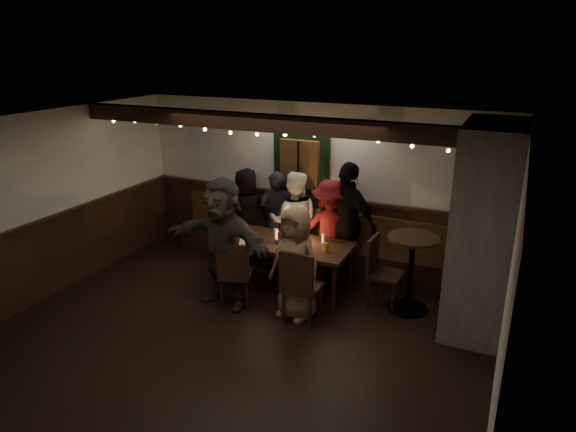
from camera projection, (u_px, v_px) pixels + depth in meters
The scene contains 13 objects.
room at pixel (357, 229), 6.91m from camera, with size 6.02×5.01×2.62m.
dining_table at pixel (282, 245), 7.47m from camera, with size 2.02×0.87×0.88m.
chair_near_left at pixel (234, 271), 6.95m from camera, with size 0.55×0.55×0.94m.
chair_near_right at pixel (300, 283), 6.51m from camera, with size 0.46×0.46×1.01m.
chair_end at pixel (379, 267), 7.04m from camera, with size 0.46×0.46×0.97m.
high_top at pixel (411, 264), 6.81m from camera, with size 0.67×0.67×1.06m.
person_a at pixel (247, 214), 8.46m from camera, with size 0.75×0.49×1.54m, color black.
person_b at pixel (277, 219), 8.23m from camera, with size 0.57×0.37×1.56m, color black.
person_c at pixel (294, 222), 8.00m from camera, with size 0.78×0.61×1.61m, color white.
person_d at pixel (330, 229), 7.79m from camera, with size 1.00×0.57×1.54m, color #5A0E13.
person_e at pixel (348, 222), 7.67m from camera, with size 1.07×0.45×1.83m, color black.
person_f at pixel (223, 243), 6.90m from camera, with size 1.69×0.54×1.82m, color #352F2A.
person_g at pixel (296, 263), 6.63m from camera, with size 0.74×0.48×1.52m, color #9F7457.
Camera 1 is at (2.94, -4.86, 3.48)m, focal length 32.00 mm.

